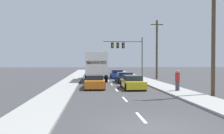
{
  "coord_description": "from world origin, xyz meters",
  "views": [
    {
      "loc": [
        -2.16,
        -8.42,
        2.45
      ],
      "look_at": [
        -0.02,
        16.03,
        1.9
      ],
      "focal_mm": 37.68,
      "sensor_mm": 36.0,
      "label": 1
    }
  ],
  "objects_px": {
    "box_truck": "(96,65)",
    "pedestrian_near_corner": "(177,80)",
    "car_blue": "(117,74)",
    "utility_pole_mid": "(157,49)",
    "car_navy": "(125,78)",
    "utility_pole_near": "(214,23)",
    "traffic_signal_mast": "(124,48)",
    "car_orange": "(95,82)",
    "car_yellow": "(132,82)"
  },
  "relations": [
    {
      "from": "box_truck",
      "to": "car_blue",
      "type": "bearing_deg",
      "value": 52.61
    },
    {
      "from": "traffic_signal_mast",
      "to": "utility_pole_near",
      "type": "height_order",
      "value": "utility_pole_near"
    },
    {
      "from": "utility_pole_mid",
      "to": "pedestrian_near_corner",
      "type": "distance_m",
      "value": 15.16
    },
    {
      "from": "box_truck",
      "to": "car_blue",
      "type": "relative_size",
      "value": 2.17
    },
    {
      "from": "car_orange",
      "to": "car_blue",
      "type": "xyz_separation_m",
      "value": [
        3.46,
        12.69,
        -0.0
      ]
    },
    {
      "from": "car_blue",
      "to": "car_orange",
      "type": "bearing_deg",
      "value": -105.24
    },
    {
      "from": "car_orange",
      "to": "car_yellow",
      "type": "distance_m",
      "value": 3.49
    },
    {
      "from": "car_blue",
      "to": "utility_pole_mid",
      "type": "relative_size",
      "value": 0.48
    },
    {
      "from": "traffic_signal_mast",
      "to": "pedestrian_near_corner",
      "type": "relative_size",
      "value": 4.1
    },
    {
      "from": "traffic_signal_mast",
      "to": "box_truck",
      "type": "bearing_deg",
      "value": -118.57
    },
    {
      "from": "car_blue",
      "to": "utility_pole_mid",
      "type": "distance_m",
      "value": 6.87
    },
    {
      "from": "traffic_signal_mast",
      "to": "pedestrian_near_corner",
      "type": "distance_m",
      "value": 21.62
    },
    {
      "from": "utility_pole_near",
      "to": "traffic_signal_mast",
      "type": "bearing_deg",
      "value": 97.71
    },
    {
      "from": "utility_pole_mid",
      "to": "traffic_signal_mast",
      "type": "bearing_deg",
      "value": 119.39
    },
    {
      "from": "car_navy",
      "to": "car_yellow",
      "type": "xyz_separation_m",
      "value": [
        -0.21,
        -6.49,
        0.01
      ]
    },
    {
      "from": "traffic_signal_mast",
      "to": "utility_pole_mid",
      "type": "relative_size",
      "value": 0.82
    },
    {
      "from": "car_navy",
      "to": "utility_pole_near",
      "type": "height_order",
      "value": "utility_pole_near"
    },
    {
      "from": "pedestrian_near_corner",
      "to": "traffic_signal_mast",
      "type": "bearing_deg",
      "value": 93.53
    },
    {
      "from": "car_navy",
      "to": "traffic_signal_mast",
      "type": "xyz_separation_m",
      "value": [
        1.62,
        11.91,
        4.28
      ]
    },
    {
      "from": "car_yellow",
      "to": "box_truck",
      "type": "bearing_deg",
      "value": 108.44
    },
    {
      "from": "car_blue",
      "to": "utility_pole_near",
      "type": "xyz_separation_m",
      "value": [
        4.92,
        -18.37,
        4.67
      ]
    },
    {
      "from": "utility_pole_mid",
      "to": "car_navy",
      "type": "bearing_deg",
      "value": -135.47
    },
    {
      "from": "car_yellow",
      "to": "car_orange",
      "type": "bearing_deg",
      "value": 167.01
    },
    {
      "from": "box_truck",
      "to": "car_yellow",
      "type": "height_order",
      "value": "box_truck"
    },
    {
      "from": "car_navy",
      "to": "utility_pole_near",
      "type": "distance_m",
      "value": 13.21
    },
    {
      "from": "utility_pole_mid",
      "to": "box_truck",
      "type": "bearing_deg",
      "value": -164.33
    },
    {
      "from": "box_truck",
      "to": "car_navy",
      "type": "height_order",
      "value": "box_truck"
    },
    {
      "from": "car_blue",
      "to": "traffic_signal_mast",
      "type": "distance_m",
      "value": 6.75
    },
    {
      "from": "box_truck",
      "to": "pedestrian_near_corner",
      "type": "bearing_deg",
      "value": -62.79
    },
    {
      "from": "car_yellow",
      "to": "utility_pole_near",
      "type": "bearing_deg",
      "value": -44.51
    },
    {
      "from": "utility_pole_near",
      "to": "pedestrian_near_corner",
      "type": "bearing_deg",
      "value": 131.71
    },
    {
      "from": "traffic_signal_mast",
      "to": "car_orange",
      "type": "bearing_deg",
      "value": -106.53
    },
    {
      "from": "box_truck",
      "to": "car_blue",
      "type": "height_order",
      "value": "box_truck"
    },
    {
      "from": "car_blue",
      "to": "traffic_signal_mast",
      "type": "bearing_deg",
      "value": 70.22
    },
    {
      "from": "car_navy",
      "to": "utility_pole_near",
      "type": "relative_size",
      "value": 0.43
    },
    {
      "from": "box_truck",
      "to": "car_yellow",
      "type": "relative_size",
      "value": 2.04
    },
    {
      "from": "pedestrian_near_corner",
      "to": "utility_pole_near",
      "type": "bearing_deg",
      "value": -48.29
    },
    {
      "from": "traffic_signal_mast",
      "to": "car_navy",
      "type": "bearing_deg",
      "value": -97.73
    },
    {
      "from": "utility_pole_near",
      "to": "pedestrian_near_corner",
      "type": "distance_m",
      "value": 5.1
    },
    {
      "from": "pedestrian_near_corner",
      "to": "car_yellow",
      "type": "bearing_deg",
      "value": 137.97
    },
    {
      "from": "car_yellow",
      "to": "utility_pole_mid",
      "type": "xyz_separation_m",
      "value": [
        5.57,
        11.76,
        3.74
      ]
    },
    {
      "from": "utility_pole_near",
      "to": "utility_pole_mid",
      "type": "xyz_separation_m",
      "value": [
        0.59,
        16.66,
        -0.94
      ]
    },
    {
      "from": "car_orange",
      "to": "car_navy",
      "type": "bearing_deg",
      "value": 57.68
    },
    {
      "from": "car_orange",
      "to": "car_blue",
      "type": "height_order",
      "value": "car_blue"
    },
    {
      "from": "car_blue",
      "to": "car_navy",
      "type": "relative_size",
      "value": 0.92
    },
    {
      "from": "car_orange",
      "to": "traffic_signal_mast",
      "type": "xyz_separation_m",
      "value": [
        5.23,
        17.61,
        4.26
      ]
    },
    {
      "from": "box_truck",
      "to": "car_blue",
      "type": "xyz_separation_m",
      "value": [
        3.17,
        4.15,
        -1.46
      ]
    },
    {
      "from": "car_orange",
      "to": "car_navy",
      "type": "distance_m",
      "value": 6.75
    },
    {
      "from": "traffic_signal_mast",
      "to": "utility_pole_near",
      "type": "distance_m",
      "value": 23.51
    },
    {
      "from": "traffic_signal_mast",
      "to": "utility_pole_mid",
      "type": "xyz_separation_m",
      "value": [
        3.74,
        -6.64,
        -0.53
      ]
    }
  ]
}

